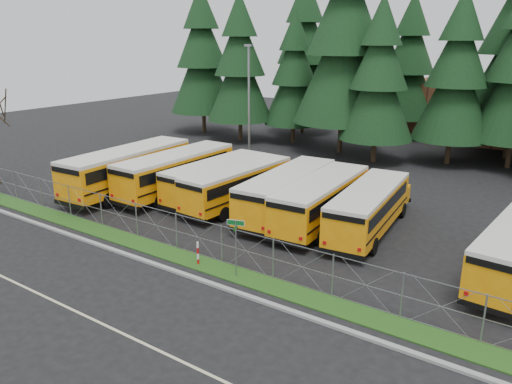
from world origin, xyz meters
TOP-DOWN VIEW (x-y plane):
  - ground at (0.00, 0.00)m, footprint 120.00×120.00m
  - curb at (0.00, -3.10)m, footprint 50.00×0.25m
  - grass_verge at (0.00, -1.70)m, footprint 50.00×1.40m
  - road_lane_line at (0.00, -8.00)m, footprint 50.00×0.12m
  - chainlink_fence at (0.00, -1.00)m, footprint 44.00×0.10m
  - bus_0 at (-13.68, 4.81)m, footprint 3.49×12.30m
  - bus_1 at (-10.57, 6.39)m, footprint 2.74×11.44m
  - bus_2 at (-7.57, 7.08)m, footprint 2.72×10.23m
  - bus_3 at (-5.43, 6.69)m, footprint 3.06×10.48m
  - bus_4 at (-1.81, 6.88)m, footprint 3.35×11.02m
  - bus_5 at (0.61, 6.76)m, footprint 3.14×10.85m
  - bus_6 at (3.41, 7.00)m, footprint 3.50×10.58m
  - street_sign at (0.47, -1.78)m, footprint 0.81×0.53m
  - striped_bollard at (-1.83, -1.82)m, footprint 0.11×0.11m
  - light_standard at (-11.65, 16.42)m, footprint 0.70×0.35m
  - conifer_0 at (-24.88, 25.96)m, footprint 7.45×7.45m
  - conifer_1 at (-18.44, 24.37)m, footprint 6.91×6.91m
  - conifer_2 at (-13.17, 26.62)m, footprint 6.06×6.06m
  - conifer_3 at (-7.00, 25.02)m, footprint 9.15×9.15m
  - conifer_4 at (-2.84, 23.21)m, footprint 6.45×6.45m
  - conifer_5 at (2.77, 26.38)m, footprint 6.69×6.69m
  - conifer_10 at (-15.21, 32.18)m, footprint 7.86×7.86m
  - conifer_11 at (-4.44, 35.99)m, footprint 6.96×6.96m

SIDE VIEW (x-z plane):
  - ground at x=0.00m, z-range 0.00..0.00m
  - road_lane_line at x=0.00m, z-range 0.00..0.01m
  - grass_verge at x=0.00m, z-range 0.00..0.06m
  - curb at x=0.00m, z-range 0.00..0.12m
  - striped_bollard at x=-1.83m, z-range 0.00..1.20m
  - chainlink_fence at x=0.00m, z-range 0.00..2.00m
  - bus_2 at x=-7.57m, z-range 0.00..2.66m
  - bus_3 at x=-5.43m, z-range 0.00..2.71m
  - bus_6 at x=3.41m, z-range 0.00..2.72m
  - bus_5 at x=0.61m, z-range 0.00..2.81m
  - bus_4 at x=-1.81m, z-range 0.00..2.85m
  - bus_1 at x=-10.57m, z-range 0.00..3.00m
  - bus_0 at x=-13.68m, z-range 0.00..3.19m
  - street_sign at x=0.47m, z-range 0.63..3.44m
  - light_standard at x=-11.65m, z-range 0.43..10.57m
  - conifer_2 at x=-13.17m, z-range 0.00..13.39m
  - conifer_4 at x=-2.84m, z-range 0.00..14.26m
  - conifer_5 at x=2.77m, z-range 0.00..14.80m
  - conifer_1 at x=-18.44m, z-range 0.00..15.28m
  - conifer_11 at x=-4.44m, z-range 0.00..15.38m
  - conifer_0 at x=-24.88m, z-range 0.00..16.47m
  - conifer_10 at x=-15.21m, z-range 0.00..17.39m
  - conifer_3 at x=-7.00m, z-range 0.00..20.23m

